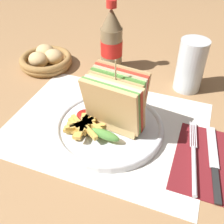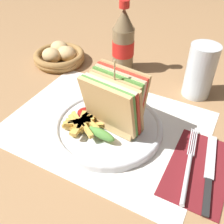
% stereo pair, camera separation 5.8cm
% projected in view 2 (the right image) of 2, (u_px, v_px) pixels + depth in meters
% --- Properties ---
extents(ground_plane, '(4.00, 4.00, 0.00)m').
position_uv_depth(ground_plane, '(98.00, 126.00, 0.60)').
color(ground_plane, '#9E754C').
extents(placemat, '(0.44, 0.33, 0.00)m').
position_uv_depth(placemat, '(107.00, 125.00, 0.60)').
color(placemat, silver).
rests_on(placemat, ground_plane).
extents(plate_main, '(0.24, 0.24, 0.02)m').
position_uv_depth(plate_main, '(108.00, 127.00, 0.58)').
color(plate_main, white).
rests_on(plate_main, ground_plane).
extents(club_sandwich, '(0.13, 0.12, 0.16)m').
position_uv_depth(club_sandwich, '(114.00, 103.00, 0.54)').
color(club_sandwich, tan).
rests_on(club_sandwich, plate_main).
extents(fries_pile, '(0.09, 0.10, 0.02)m').
position_uv_depth(fries_pile, '(83.00, 123.00, 0.57)').
color(fries_pile, gold).
rests_on(fries_pile, plate_main).
extents(ketchup_blob, '(0.05, 0.04, 0.02)m').
position_uv_depth(ketchup_blob, '(87.00, 113.00, 0.59)').
color(ketchup_blob, maroon).
rests_on(ketchup_blob, plate_main).
extents(napkin, '(0.11, 0.19, 0.00)m').
position_uv_depth(napkin, '(199.00, 168.00, 0.51)').
color(napkin, maroon).
rests_on(napkin, ground_plane).
extents(fork, '(0.04, 0.20, 0.01)m').
position_uv_depth(fork, '(188.00, 170.00, 0.50)').
color(fork, silver).
rests_on(fork, napkin).
extents(knife, '(0.04, 0.20, 0.00)m').
position_uv_depth(knife, '(209.00, 172.00, 0.50)').
color(knife, black).
rests_on(knife, napkin).
extents(coke_bottle_near, '(0.06, 0.06, 0.20)m').
position_uv_depth(coke_bottle_near, '(123.00, 42.00, 0.74)').
color(coke_bottle_near, '#7A6647').
rests_on(coke_bottle_near, ground_plane).
extents(glass_near, '(0.07, 0.07, 0.14)m').
position_uv_depth(glass_near, '(199.00, 75.00, 0.66)').
color(glass_near, silver).
rests_on(glass_near, ground_plane).
extents(bread_basket, '(0.16, 0.16, 0.06)m').
position_uv_depth(bread_basket, '(59.00, 56.00, 0.82)').
color(bread_basket, olive).
rests_on(bread_basket, ground_plane).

